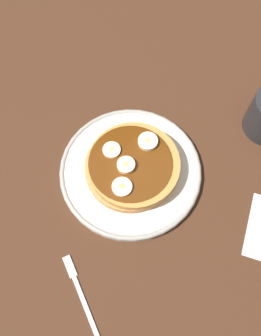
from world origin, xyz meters
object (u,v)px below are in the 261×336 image
(banana_slice_1, at_px, (148,142))
(banana_slice_2, at_px, (112,150))
(banana_slice_3, at_px, (122,187))
(pancake_stack, at_px, (131,166))
(plate, at_px, (130,171))
(fork, at_px, (79,290))
(banana_slice_0, at_px, (126,165))

(banana_slice_1, height_order, banana_slice_2, banana_slice_1)
(banana_slice_2, bearing_deg, banana_slice_3, -77.93)
(pancake_stack, xyz_separation_m, banana_slice_2, (-0.03, 0.02, 0.02))
(plate, bearing_deg, banana_slice_2, 141.96)
(pancake_stack, distance_m, fork, 0.21)
(banana_slice_2, height_order, banana_slice_3, same)
(banana_slice_3, xyz_separation_m, fork, (-0.07, -0.15, -0.04))
(fork, bearing_deg, banana_slice_3, 63.53)
(plate, xyz_separation_m, pancake_stack, (0.00, -0.00, 0.02))
(banana_slice_1, bearing_deg, fork, -118.10)
(plate, relative_size, banana_slice_0, 8.25)
(banana_slice_0, relative_size, banana_slice_3, 0.91)
(banana_slice_0, bearing_deg, banana_slice_1, 46.80)
(banana_slice_2, bearing_deg, plate, -38.04)
(pancake_stack, bearing_deg, banana_slice_1, 50.18)
(plate, distance_m, banana_slice_3, 0.06)
(banana_slice_0, distance_m, banana_slice_2, 0.04)
(fork, bearing_deg, banana_slice_2, 74.46)
(pancake_stack, distance_m, banana_slice_3, 0.05)
(pancake_stack, bearing_deg, plate, 170.39)
(plate, xyz_separation_m, banana_slice_1, (0.03, 0.04, 0.04))
(banana_slice_0, distance_m, fork, 0.21)
(banana_slice_0, bearing_deg, plate, 37.38)
(banana_slice_1, bearing_deg, plate, -131.27)
(plate, relative_size, banana_slice_1, 7.33)
(banana_slice_0, relative_size, banana_slice_2, 0.99)
(banana_slice_1, xyz_separation_m, fork, (-0.12, -0.23, -0.04))
(banana_slice_2, relative_size, fork, 0.24)
(banana_slice_2, bearing_deg, banana_slice_1, 10.94)
(banana_slice_3, relative_size, fork, 0.26)
(banana_slice_0, bearing_deg, fork, -113.92)
(banana_slice_3, distance_m, fork, 0.17)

